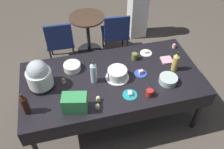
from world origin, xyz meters
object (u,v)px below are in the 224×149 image
(cupcake_berry, at_px, (174,46))
(maroon_chair_right, at_px, (116,32))
(ceramic_snack_bowl, at_px, (72,67))
(water_cooler, at_px, (138,8))
(dessert_plate_teal, at_px, (130,94))
(soda_bottle_ginger_ale, at_px, (176,62))
(soda_carton, at_px, (75,103))
(cupcake_vanilla, at_px, (98,99))
(potluck_table, at_px, (112,81))
(dessert_plate_white, at_px, (146,53))
(dessert_plate_cobalt, at_px, (141,73))
(round_cafe_table, at_px, (88,28))
(frosted_layer_cake, at_px, (117,74))
(soda_bottle_cola, at_px, (25,104))
(cupcake_rose, at_px, (98,106))
(coffee_mug_olive, at_px, (135,56))
(maroon_chair_left, at_px, (60,40))
(cupcake_mint, at_px, (64,81))
(soda_bottle_water, at_px, (93,72))
(glass_salad_bowl, at_px, (168,80))
(slow_cooker, at_px, (39,76))
(coffee_mug_red, at_px, (150,93))

(cupcake_berry, bearing_deg, maroon_chair_right, 122.10)
(ceramic_snack_bowl, xyz_separation_m, water_cooler, (1.42, 1.57, -0.20))
(dessert_plate_teal, distance_m, soda_bottle_ginger_ale, 0.73)
(soda_carton, bearing_deg, cupcake_vanilla, 24.43)
(potluck_table, xyz_separation_m, dessert_plate_white, (0.56, 0.34, 0.07))
(cupcake_berry, bearing_deg, ceramic_snack_bowl, -176.36)
(dessert_plate_cobalt, relative_size, water_cooler, 0.13)
(soda_bottle_ginger_ale, height_order, round_cafe_table, soda_bottle_ginger_ale)
(frosted_layer_cake, height_order, soda_bottle_cola, soda_bottle_cola)
(cupcake_berry, bearing_deg, water_cooler, 90.61)
(cupcake_rose, distance_m, soda_bottle_ginger_ale, 1.13)
(dessert_plate_teal, bearing_deg, coffee_mug_olive, 67.19)
(maroon_chair_left, xyz_separation_m, water_cooler, (1.52, 0.53, 0.10))
(frosted_layer_cake, xyz_separation_m, maroon_chair_right, (0.33, 1.33, -0.32))
(coffee_mug_olive, bearing_deg, soda_carton, -144.20)
(ceramic_snack_bowl, xyz_separation_m, dessert_plate_cobalt, (0.81, -0.29, -0.03))
(dessert_plate_teal, xyz_separation_m, cupcake_berry, (0.86, 0.69, 0.02))
(maroon_chair_right, bearing_deg, dessert_plate_teal, -99.28)
(dessert_plate_white, xyz_separation_m, cupcake_rose, (-0.83, -0.76, 0.02))
(dessert_plate_white, height_order, coffee_mug_olive, coffee_mug_olive)
(potluck_table, bearing_deg, ceramic_snack_bowl, 149.00)
(dessert_plate_cobalt, distance_m, cupcake_mint, 0.95)
(soda_bottle_cola, bearing_deg, soda_bottle_water, 19.57)
(dessert_plate_cobalt, height_order, maroon_chair_left, maroon_chair_left)
(cupcake_berry, height_order, coffee_mug_olive, coffee_mug_olive)
(ceramic_snack_bowl, height_order, maroon_chair_left, maroon_chair_left)
(dessert_plate_white, relative_size, soda_bottle_cola, 0.56)
(round_cafe_table, bearing_deg, cupcake_mint, -109.83)
(soda_bottle_cola, bearing_deg, cupcake_vanilla, -2.45)
(glass_salad_bowl, xyz_separation_m, soda_bottle_cola, (-1.63, -0.05, 0.09))
(ceramic_snack_bowl, height_order, maroon_chair_right, maroon_chair_right)
(cupcake_vanilla, bearing_deg, maroon_chair_right, 68.71)
(potluck_table, bearing_deg, water_cooler, 62.19)
(slow_cooker, bearing_deg, cupcake_rose, -40.05)
(dessert_plate_teal, relative_size, maroon_chair_right, 0.20)
(ceramic_snack_bowl, distance_m, maroon_chair_left, 1.08)
(potluck_table, xyz_separation_m, cupcake_rose, (-0.27, -0.42, 0.09))
(cupcake_vanilla, relative_size, maroon_chair_right, 0.08)
(cupcake_mint, height_order, maroon_chair_left, maroon_chair_left)
(maroon_chair_left, bearing_deg, dessert_plate_teal, -67.35)
(frosted_layer_cake, height_order, maroon_chair_left, frosted_layer_cake)
(potluck_table, distance_m, soda_bottle_ginger_ale, 0.82)
(maroon_chair_left, xyz_separation_m, maroon_chair_right, (0.95, 0.00, 0.00))
(potluck_table, height_order, dessert_plate_cobalt, dessert_plate_cobalt)
(dessert_plate_white, height_order, maroon_chair_left, maroon_chair_left)
(potluck_table, bearing_deg, maroon_chair_right, 73.20)
(coffee_mug_red, bearing_deg, cupcake_rose, -176.65)
(frosted_layer_cake, bearing_deg, maroon_chair_right, 75.92)
(slow_cooker, relative_size, soda_bottle_ginger_ale, 1.35)
(round_cafe_table, bearing_deg, ceramic_snack_bowl, -107.59)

